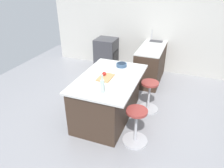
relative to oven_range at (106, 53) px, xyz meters
name	(u,v)px	position (x,y,z in m)	size (l,w,h in m)	color
ground_plane	(113,118)	(2.35, 1.09, -0.45)	(7.45, 7.45, 0.00)	gray
interior_partition_left	(147,24)	(-0.35, 1.09, 0.87)	(0.15, 5.73, 2.64)	beige
sink_cabinet	(153,59)	(0.00, 1.42, 0.02)	(2.14, 0.60, 1.20)	#38281E
oven_range	(106,53)	(0.00, 0.00, 0.00)	(0.60, 0.61, 0.89)	#38383D
kitchen_island	(107,97)	(2.33, 0.96, 0.01)	(1.66, 1.09, 0.89)	#38281E
stool_by_window	(149,97)	(1.81, 1.69, -0.14)	(0.44, 0.44, 0.66)	#B7B7BC
stool_middle	(136,127)	(2.85, 1.69, -0.14)	(0.44, 0.44, 0.66)	#B7B7BC
cutting_board	(105,77)	(2.38, 0.95, 0.46)	(0.36, 0.24, 0.02)	tan
apple_red	(104,74)	(2.33, 0.90, 0.50)	(0.07, 0.07, 0.07)	red
water_bottle	(102,86)	(2.88, 1.10, 0.57)	(0.06, 0.06, 0.31)	silver
fruit_bowl	(122,65)	(1.77, 1.06, 0.49)	(0.22, 0.22, 0.07)	#334C6B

